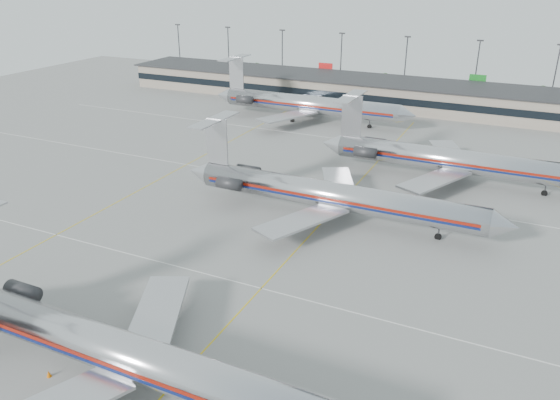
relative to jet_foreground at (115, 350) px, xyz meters
The scene contains 10 objects.
ground 9.71m from the jet_foreground, 62.92° to the left, with size 260.00×260.00×0.00m, color gray.
apron_markings 18.86m from the jet_foreground, 77.13° to the left, with size 160.00×0.15×0.02m, color silver.
terminal 106.14m from the jet_foreground, 87.77° to the left, with size 162.00×17.00×6.25m.
light_mast_row 120.26m from the jet_foreground, 88.03° to the left, with size 163.60×0.40×15.28m.
jet_foreground is the anchor object (origin of this frame).
jet_second_row 38.29m from the jet_foreground, 83.40° to the left, with size 46.83×27.57×12.26m.
jet_third_row 62.03m from the jet_foreground, 73.98° to the left, with size 45.81×28.18×12.53m.
jet_back_row 86.25m from the jet_foreground, 102.29° to the left, with size 47.63×29.30×13.02m.
ramp_worker_near 7.77m from the jet_foreground, ahead, with size 0.68×0.44×1.86m, color #89CB13.
cone_left 7.08m from the jet_foreground, 161.83° to the right, with size 0.43×0.43×0.59m, color orange.
Camera 1 is at (23.40, -34.94, 32.43)m, focal length 35.00 mm.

